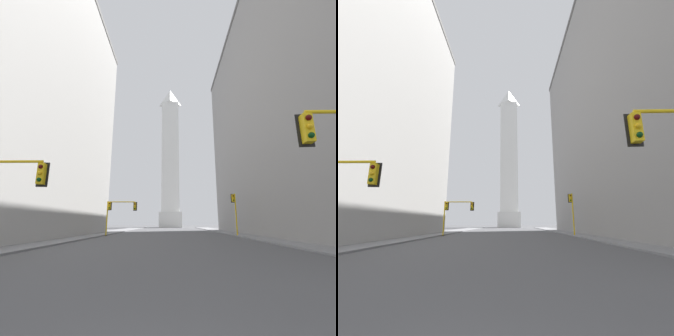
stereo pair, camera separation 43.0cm
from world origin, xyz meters
The scene contains 6 objects.
sidewalk_left centered at (-12.27, 33.84, 0.07)m, with size 5.00×112.80×0.15m, color slate.
sidewalk_right centered at (12.27, 33.84, 0.07)m, with size 5.00×112.80×0.15m, color slate.
building_right centered at (25.42, 32.54, 20.99)m, with size 25.59×54.92×41.96m.
obelisk centered at (0.00, 94.00, 30.24)m, with size 9.24×9.24×63.47m.
traffic_light_mid_left centered at (-7.92, 33.30, 3.92)m, with size 4.71×0.50×5.16m.
traffic_light_mid_right centered at (9.97, 33.17, 4.14)m, with size 0.79×0.51×6.30m.
Camera 2 is at (0.73, -1.50, 1.92)m, focal length 24.00 mm.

